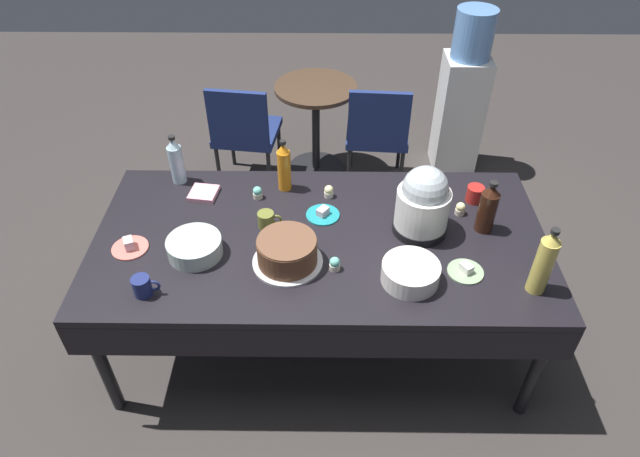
% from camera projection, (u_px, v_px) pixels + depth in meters
% --- Properties ---
extents(ground, '(9.00, 9.00, 0.00)m').
position_uv_depth(ground, '(320.00, 334.00, 3.18)').
color(ground, '#383330').
extents(potluck_table, '(2.20, 1.10, 0.75)m').
position_uv_depth(potluck_table, '(320.00, 246.00, 2.73)').
color(potluck_table, black).
rests_on(potluck_table, ground).
extents(frosted_layer_cake, '(0.32, 0.32, 0.14)m').
position_uv_depth(frosted_layer_cake, '(287.00, 252.00, 2.51)').
color(frosted_layer_cake, silver).
rests_on(frosted_layer_cake, potluck_table).
extents(slow_cooker, '(0.27, 0.27, 0.36)m').
position_uv_depth(slow_cooker, '(423.00, 203.00, 2.62)').
color(slow_cooker, black).
rests_on(slow_cooker, potluck_table).
extents(glass_salad_bowl, '(0.26, 0.26, 0.09)m').
position_uv_depth(glass_salad_bowl, '(195.00, 247.00, 2.57)').
color(glass_salad_bowl, '#B2C6BC').
rests_on(glass_salad_bowl, potluck_table).
extents(ceramic_snack_bowl, '(0.26, 0.26, 0.09)m').
position_uv_depth(ceramic_snack_bowl, '(410.00, 273.00, 2.44)').
color(ceramic_snack_bowl, silver).
rests_on(ceramic_snack_bowl, potluck_table).
extents(dessert_plate_sage, '(0.16, 0.16, 0.05)m').
position_uv_depth(dessert_plate_sage, '(466.00, 270.00, 2.50)').
color(dessert_plate_sage, '#8CA87F').
rests_on(dessert_plate_sage, potluck_table).
extents(dessert_plate_coral, '(0.17, 0.17, 0.06)m').
position_uv_depth(dessert_plate_coral, '(130.00, 246.00, 2.62)').
color(dessert_plate_coral, '#E07266').
rests_on(dessert_plate_coral, potluck_table).
extents(dessert_plate_teal, '(0.17, 0.17, 0.05)m').
position_uv_depth(dessert_plate_teal, '(323.00, 214.00, 2.81)').
color(dessert_plate_teal, teal).
rests_on(dessert_plate_teal, potluck_table).
extents(cupcake_cocoa, '(0.05, 0.05, 0.07)m').
position_uv_depth(cupcake_cocoa, '(436.00, 193.00, 2.90)').
color(cupcake_cocoa, beige).
rests_on(cupcake_cocoa, potluck_table).
extents(cupcake_berry, '(0.05, 0.05, 0.07)m').
position_uv_depth(cupcake_berry, '(258.00, 193.00, 2.91)').
color(cupcake_berry, beige).
rests_on(cupcake_berry, potluck_table).
extents(cupcake_vanilla, '(0.05, 0.05, 0.07)m').
position_uv_depth(cupcake_vanilla, '(335.00, 264.00, 2.50)').
color(cupcake_vanilla, beige).
rests_on(cupcake_vanilla, potluck_table).
extents(cupcake_mint, '(0.05, 0.05, 0.07)m').
position_uv_depth(cupcake_mint, '(460.00, 209.00, 2.80)').
color(cupcake_mint, beige).
rests_on(cupcake_mint, potluck_table).
extents(cupcake_lemon, '(0.05, 0.05, 0.07)m').
position_uv_depth(cupcake_lemon, '(329.00, 191.00, 2.92)').
color(cupcake_lemon, beige).
rests_on(cupcake_lemon, potluck_table).
extents(soda_bottle_water, '(0.08, 0.08, 0.28)m').
position_uv_depth(soda_bottle_water, '(176.00, 161.00, 2.96)').
color(soda_bottle_water, silver).
rests_on(soda_bottle_water, potluck_table).
extents(soda_bottle_orange_juice, '(0.07, 0.07, 0.30)m').
position_uv_depth(soda_bottle_orange_juice, '(284.00, 167.00, 2.90)').
color(soda_bottle_orange_juice, orange).
rests_on(soda_bottle_orange_juice, potluck_table).
extents(soda_bottle_cola, '(0.09, 0.09, 0.28)m').
position_uv_depth(soda_bottle_cola, '(488.00, 208.00, 2.65)').
color(soda_bottle_cola, '#33190F').
rests_on(soda_bottle_cola, potluck_table).
extents(soda_bottle_ginger_ale, '(0.08, 0.08, 0.34)m').
position_uv_depth(soda_bottle_ginger_ale, '(544.00, 262.00, 2.32)').
color(soda_bottle_ginger_ale, gold).
rests_on(soda_bottle_ginger_ale, potluck_table).
extents(coffee_mug_navy, '(0.12, 0.08, 0.09)m').
position_uv_depth(coffee_mug_navy, '(143.00, 286.00, 2.38)').
color(coffee_mug_navy, navy).
rests_on(coffee_mug_navy, potluck_table).
extents(coffee_mug_red, '(0.13, 0.09, 0.09)m').
position_uv_depth(coffee_mug_red, '(475.00, 194.00, 2.88)').
color(coffee_mug_red, '#B2231E').
rests_on(coffee_mug_red, potluck_table).
extents(coffee_mug_olive, '(0.12, 0.08, 0.08)m').
position_uv_depth(coffee_mug_olive, '(267.00, 220.00, 2.72)').
color(coffee_mug_olive, olive).
rests_on(coffee_mug_olive, potluck_table).
extents(paper_napkin_stack, '(0.16, 0.16, 0.02)m').
position_uv_depth(paper_napkin_stack, '(204.00, 193.00, 2.94)').
color(paper_napkin_stack, pink).
rests_on(paper_napkin_stack, potluck_table).
extents(maroon_chair_left, '(0.49, 0.49, 0.85)m').
position_uv_depth(maroon_chair_left, '(244.00, 129.00, 3.96)').
color(maroon_chair_left, navy).
rests_on(maroon_chair_left, ground).
extents(maroon_chair_right, '(0.47, 0.47, 0.85)m').
position_uv_depth(maroon_chair_right, '(377.00, 130.00, 3.95)').
color(maroon_chair_right, navy).
rests_on(maroon_chair_right, ground).
extents(round_cafe_table, '(0.60, 0.60, 0.72)m').
position_uv_depth(round_cafe_table, '(316.00, 113.00, 4.12)').
color(round_cafe_table, '#473323').
rests_on(round_cafe_table, ground).
extents(water_cooler, '(0.32, 0.32, 1.24)m').
position_uv_depth(water_cooler, '(462.00, 98.00, 4.12)').
color(water_cooler, silver).
rests_on(water_cooler, ground).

